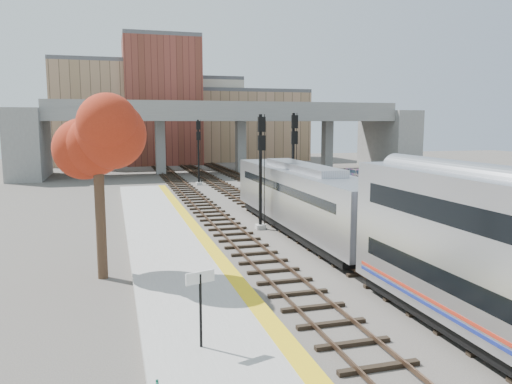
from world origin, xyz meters
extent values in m
plane|color=#47423D|center=(0.00, 0.00, 0.00)|extent=(160.00, 160.00, 0.00)
cube|color=#9E9E99|center=(-7.25, 0.00, 0.17)|extent=(4.50, 60.00, 0.35)
cube|color=yellow|center=(-5.35, 0.00, 0.35)|extent=(0.70, 60.00, 0.01)
cube|color=black|center=(-3.20, 12.50, 0.07)|extent=(2.50, 95.00, 0.14)
cube|color=brown|center=(-3.92, 12.50, 0.18)|extent=(0.07, 95.00, 0.14)
cube|color=brown|center=(-2.48, 12.50, 0.18)|extent=(0.07, 95.00, 0.14)
cube|color=black|center=(1.00, 12.50, 0.07)|extent=(2.50, 95.00, 0.14)
cube|color=brown|center=(0.28, 12.50, 0.18)|extent=(0.07, 95.00, 0.14)
cube|color=brown|center=(1.72, 12.50, 0.18)|extent=(0.07, 95.00, 0.14)
cube|color=black|center=(5.00, 12.50, 0.07)|extent=(2.50, 95.00, 0.14)
cube|color=brown|center=(4.28, 12.50, 0.18)|extent=(0.07, 95.00, 0.14)
cube|color=brown|center=(5.72, 12.50, 0.18)|extent=(0.07, 95.00, 0.14)
cube|color=slate|center=(5.00, 45.00, 7.75)|extent=(46.00, 10.00, 1.50)
cube|color=slate|center=(5.00, 40.20, 9.00)|extent=(46.00, 0.20, 1.00)
cube|color=slate|center=(5.00, 49.80, 9.00)|extent=(46.00, 0.20, 1.00)
cube|color=slate|center=(-12.00, 45.00, 3.50)|extent=(1.20, 1.60, 7.00)
cube|color=slate|center=(-4.00, 45.00, 3.50)|extent=(1.20, 1.60, 7.00)
cube|color=slate|center=(7.00, 45.00, 3.50)|extent=(1.20, 1.60, 7.00)
cube|color=slate|center=(20.00, 45.00, 3.50)|extent=(1.20, 1.60, 7.00)
cube|color=slate|center=(-20.00, 45.00, 4.25)|extent=(4.00, 12.00, 8.50)
cube|color=slate|center=(30.00, 45.00, 4.25)|extent=(4.00, 12.00, 8.50)
cube|color=#A47E5F|center=(-10.00, 65.00, 8.00)|extent=(18.00, 14.00, 16.00)
cube|color=#4C4C4F|center=(-10.00, 65.00, 16.30)|extent=(18.00, 14.00, 0.60)
cube|color=beige|center=(4.00, 70.00, 7.00)|extent=(16.00, 16.00, 14.00)
cube|color=#4C4C4F|center=(4.00, 70.00, 14.30)|extent=(16.00, 16.00, 0.60)
cube|color=brown|center=(-2.00, 62.00, 10.00)|extent=(12.00, 10.00, 20.00)
cube|color=#4C4C4F|center=(-2.00, 62.00, 20.30)|extent=(12.00, 10.00, 0.60)
cube|color=#A47E5F|center=(14.00, 68.00, 6.00)|extent=(20.00, 14.00, 12.00)
cube|color=#4C4C4F|center=(14.00, 68.00, 12.30)|extent=(20.00, 14.00, 0.60)
cube|color=black|center=(14.00, 28.00, 0.02)|extent=(14.00, 18.00, 0.04)
cube|color=#A8AAB2|center=(1.00, 6.29, 2.35)|extent=(3.00, 19.00, 3.20)
cube|color=black|center=(1.00, 15.81, 2.95)|extent=(2.20, 0.06, 1.10)
cube|color=black|center=(1.00, 6.29, 2.95)|extent=(3.02, 16.15, 0.50)
cube|color=black|center=(1.00, 6.29, 0.50)|extent=(2.70, 17.10, 0.50)
cube|color=#A8AAB2|center=(1.00, 6.29, 4.15)|extent=(1.60, 9.50, 0.40)
cube|color=#9E9E99|center=(-1.10, 8.21, 0.15)|extent=(0.60, 0.60, 0.30)
cylinder|color=black|center=(-1.10, 8.21, 3.68)|extent=(0.21, 0.21, 7.35)
cube|color=black|center=(-1.10, 7.96, 6.72)|extent=(0.47, 0.18, 0.95)
cube|color=black|center=(-1.10, 7.96, 5.57)|extent=(0.47, 0.18, 0.95)
cube|color=#9E9E99|center=(3.00, 13.32, 0.15)|extent=(0.60, 0.60, 0.30)
cylinder|color=black|center=(3.00, 13.32, 3.77)|extent=(0.22, 0.22, 7.54)
cube|color=black|center=(3.00, 13.07, 6.89)|extent=(0.48, 0.18, 0.97)
cube|color=black|center=(3.00, 13.07, 5.71)|extent=(0.48, 0.18, 0.97)
cube|color=#9E9E99|center=(-1.10, 31.90, 0.15)|extent=(0.60, 0.60, 0.30)
cylinder|color=black|center=(-1.10, 31.90, 3.56)|extent=(0.20, 0.20, 7.12)
cube|color=black|center=(-1.10, 31.65, 6.51)|extent=(0.46, 0.18, 0.92)
cube|color=black|center=(-1.10, 31.65, 5.39)|extent=(0.46, 0.18, 0.92)
cylinder|color=black|center=(-7.84, -8.38, 1.45)|extent=(0.08, 0.08, 2.20)
cube|color=white|center=(-7.84, -8.38, 2.45)|extent=(0.88, 0.31, 0.35)
cylinder|color=#382619|center=(-10.73, 0.36, 2.94)|extent=(0.44, 0.44, 5.88)
ellipsoid|color=#B32F17|center=(-10.73, 0.36, 6.30)|extent=(3.60, 3.60, 4.20)
imported|color=#99999E|center=(11.77, 23.07, 0.71)|extent=(2.00, 4.08, 1.34)
imported|color=#99999E|center=(12.62, 29.76, 0.71)|extent=(1.98, 4.23, 1.34)
imported|color=#99999E|center=(17.87, 31.12, 0.66)|extent=(2.13, 4.43, 1.24)
camera|label=1|loc=(-10.12, -22.09, 6.86)|focal=35.00mm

